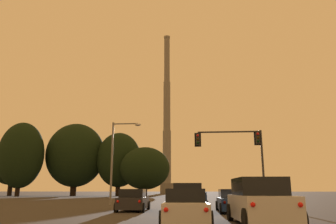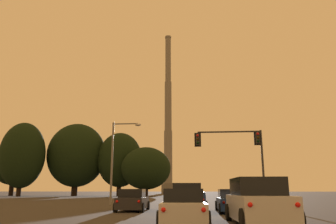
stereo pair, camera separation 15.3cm
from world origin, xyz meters
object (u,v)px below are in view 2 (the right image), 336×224
Objects in this scene: hatchback_left_lane_front at (133,201)px; traffic_light_overhead_right at (239,148)px; suv_right_lane_second at (258,202)px; sedan_center_lane_second at (183,207)px; smokestack at (168,128)px; pickup_truck_center_lane_front at (187,199)px; street_lamp at (117,153)px; sedan_right_lane_front at (232,201)px.

hatchback_left_lane_front is 0.64× the size of traffic_light_overhead_right.
hatchback_left_lane_front is at bearing 125.93° from suv_right_lane_second.
suv_right_lane_second reaches higher than hatchback_left_lane_front.
suv_right_lane_second is 3.10m from sedan_center_lane_second.
suv_right_lane_second is 0.08× the size of smokestack.
pickup_truck_center_lane_front is 0.70× the size of street_lamp.
suv_right_lane_second is 7.97m from sedan_right_lane_front.
smokestack is (-14.05, 112.68, 24.34)m from suv_right_lane_second.
suv_right_lane_second is at bearing -88.48° from sedan_right_lane_front.
suv_right_lane_second is 0.89× the size of pickup_truck_center_lane_front.
traffic_light_overhead_right reaches higher than suv_right_lane_second.
traffic_light_overhead_right is 0.10× the size of smokestack.
sedan_center_lane_second is at bearing -84.39° from smokestack.
smokestack is at bearing 94.40° from suv_right_lane_second.
sedan_right_lane_front is 14.76m from street_lamp.
sedan_right_lane_front is 108.45m from smokestack.
pickup_truck_center_lane_front reaches higher than sedan_right_lane_front.
sedan_center_lane_second is 19.21m from street_lamp.
suv_right_lane_second reaches higher than sedan_right_lane_front.
sedan_center_lane_second is 0.07× the size of smokestack.
sedan_center_lane_second is at bearing -66.76° from hatchback_left_lane_front.
traffic_light_overhead_right reaches higher than pickup_truck_center_lane_front.
traffic_light_overhead_right is 0.81× the size of street_lamp.
hatchback_left_lane_front is at bearing -141.68° from traffic_light_overhead_right.
suv_right_lane_second is 1.20× the size of hatchback_left_lane_front.
hatchback_left_lane_front is at bearing 174.75° from sedan_right_lane_front.
suv_right_lane_second is 15.48m from traffic_light_overhead_right.
sedan_center_lane_second is at bearing 166.29° from suv_right_lane_second.
street_lamp is 0.12× the size of smokestack.
hatchback_left_lane_front is 107.26m from smokestack.
sedan_right_lane_front is 0.07× the size of smokestack.
smokestack is (-7.23, 104.16, 24.57)m from hatchback_left_lane_front.
sedan_center_lane_second is (3.78, -7.94, 0.00)m from hatchback_left_lane_front.
pickup_truck_center_lane_front is at bearing -119.74° from traffic_light_overhead_right.
sedan_right_lane_front is at bearing 89.13° from suv_right_lane_second.
traffic_light_overhead_right is (8.05, 6.36, 4.30)m from hatchback_left_lane_front.
street_lamp is (-10.12, 9.85, 4.27)m from sedan_right_lane_front.
smokestack is (-11.02, 112.09, 24.57)m from sedan_center_lane_second.
suv_right_lane_second is at bearing -59.78° from street_lamp.
traffic_light_overhead_right reaches higher than hatchback_left_lane_front.
traffic_light_overhead_right is (1.49, 6.93, 4.30)m from sedan_right_lane_front.
traffic_light_overhead_right is 11.97m from street_lamp.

